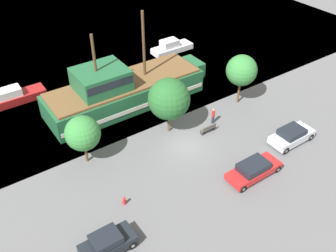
{
  "coord_description": "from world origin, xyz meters",
  "views": [
    {
      "loc": [
        -16.38,
        -21.15,
        22.57
      ],
      "look_at": [
        -0.53,
        2.0,
        1.2
      ],
      "focal_mm": 40.0,
      "sensor_mm": 36.0,
      "label": 1
    }
  ],
  "objects": [
    {
      "name": "water_surface",
      "position": [
        0.0,
        44.0,
        0.0
      ],
      "size": [
        80.0,
        80.0,
        0.0
      ],
      "primitive_type": "plane",
      "color": "#38667F",
      "rests_on": "ground"
    },
    {
      "name": "moored_boat_outer",
      "position": [
        -10.97,
        16.32,
        0.64
      ],
      "size": [
        6.53,
        1.97,
        1.73
      ],
      "color": "maroon",
      "rests_on": "water_surface"
    },
    {
      "name": "ground_plane",
      "position": [
        0.0,
        0.0,
        0.0
      ],
      "size": [
        160.0,
        160.0,
        0.0
      ],
      "primitive_type": "plane",
      "color": "#5B5B5E"
    },
    {
      "name": "pirate_ship",
      "position": [
        -1.32,
        9.31,
        1.75
      ],
      "size": [
        18.2,
        5.44,
        9.66
      ],
      "color": "#1E5633",
      "rests_on": "water_surface"
    },
    {
      "name": "fire_hydrant",
      "position": [
        -8.15,
        -3.1,
        0.41
      ],
      "size": [
        0.42,
        0.25,
        0.76
      ],
      "color": "red",
      "rests_on": "ground_plane"
    },
    {
      "name": "pedestrian_walking_near",
      "position": [
        4.37,
        1.2,
        0.86
      ],
      "size": [
        0.32,
        0.32,
        1.7
      ],
      "color": "#232838",
      "rests_on": "ground_plane"
    },
    {
      "name": "tree_row_east",
      "position": [
        -8.42,
        3.15,
        3.1
      ],
      "size": [
        3.04,
        3.04,
        4.63
      ],
      "color": "brown",
      "rests_on": "ground_plane"
    },
    {
      "name": "bench_promenade_east",
      "position": [
        3.03,
        0.25,
        0.43
      ],
      "size": [
        1.63,
        0.45,
        0.85
      ],
      "color": "#4C4742",
      "rests_on": "ground_plane"
    },
    {
      "name": "moored_boat_dockside",
      "position": [
        10.16,
        16.81,
        0.62
      ],
      "size": [
        5.67,
        1.99,
        1.7
      ],
      "color": "silver",
      "rests_on": "water_surface"
    },
    {
      "name": "tree_row_midwest",
      "position": [
        9.05,
        2.61,
        3.87
      ],
      "size": [
        3.22,
        3.22,
        5.49
      ],
      "color": "brown",
      "rests_on": "ground_plane"
    },
    {
      "name": "parked_car_curb_rear",
      "position": [
        8.47,
        -5.25,
        0.76
      ],
      "size": [
        4.43,
        2.0,
        1.52
      ],
      "color": "#B7BCC6",
      "rests_on": "ground_plane"
    },
    {
      "name": "tree_row_mideast",
      "position": [
        0.02,
        2.63,
        3.69
      ],
      "size": [
        3.96,
        3.96,
        5.67
      ],
      "color": "brown",
      "rests_on": "ground_plane"
    },
    {
      "name": "parked_car_curb_mid",
      "position": [
        2.34,
        -6.5,
        0.72
      ],
      "size": [
        4.94,
        1.95,
        1.46
      ],
      "color": "#B21E1E",
      "rests_on": "ground_plane"
    },
    {
      "name": "parked_car_curb_front",
      "position": [
        -11.08,
        -6.11,
        0.78
      ],
      "size": [
        3.83,
        1.84,
        1.61
      ],
      "color": "black",
      "rests_on": "ground_plane"
    }
  ]
}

